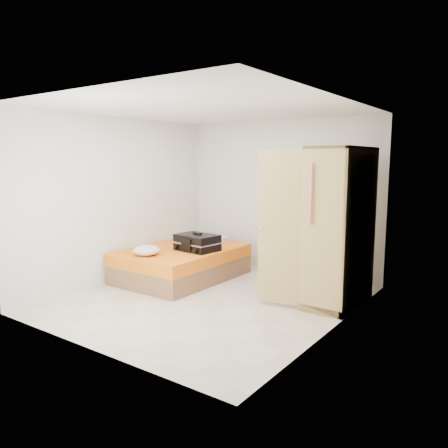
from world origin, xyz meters
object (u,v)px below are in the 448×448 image
Objects in this scene: wardrobe at (335,231)px; round_cushion at (147,250)px; person at (286,226)px; bed at (182,263)px; suitcase at (197,243)px.

round_cushion is (-2.59, -0.93, -0.42)m from wardrobe.
person is 2.13m from round_cushion.
suitcase reaches higher than bed.
person reaches higher than suitcase.
person is 2.68× the size of suitcase.
bed is at bearing 114.35° from person.
suitcase is (-2.20, -0.20, -0.37)m from wardrobe.
bed is 0.48m from suitcase.
person reaches higher than round_cushion.
wardrobe reaches higher than bed.
person is at bearing 17.29° from bed.
wardrobe is (2.50, 0.23, 0.75)m from bed.
person reaches higher than bed.
bed is 0.78m from round_cushion.
bed is 0.96× the size of wardrobe.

